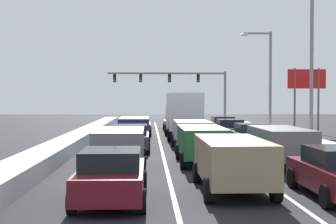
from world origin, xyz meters
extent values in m
plane|color=black|center=(0.00, 20.23, 0.00)|extent=(131.50, 131.50, 0.00)
cube|color=silver|center=(1.70, 25.29, 0.00)|extent=(0.14, 55.63, 0.01)
cube|color=silver|center=(-1.70, 25.29, 0.00)|extent=(0.14, 55.63, 0.01)
cube|color=white|center=(7.00, 25.29, 0.31)|extent=(1.28, 55.63, 0.62)
cube|color=white|center=(-7.00, 25.29, 0.36)|extent=(1.49, 55.63, 0.73)
cylinder|color=black|center=(2.29, 8.36, 0.33)|extent=(0.22, 0.66, 0.66)
cylinder|color=black|center=(2.29, 5.26, 0.33)|extent=(0.22, 0.66, 0.66)
cube|color=slate|center=(3.31, 13.68, 1.04)|extent=(1.95, 4.90, 1.25)
cube|color=black|center=(3.31, 11.27, 1.32)|extent=(1.56, 0.06, 0.55)
cube|color=red|center=(2.53, 11.28, 0.94)|extent=(0.20, 0.08, 0.28)
cube|color=red|center=(4.09, 11.28, 0.94)|extent=(0.20, 0.08, 0.28)
cylinder|color=black|center=(2.35, 15.38, 0.37)|extent=(0.25, 0.74, 0.74)
cylinder|color=black|center=(4.26, 15.38, 0.37)|extent=(0.25, 0.74, 0.74)
cylinder|color=black|center=(2.35, 11.98, 0.37)|extent=(0.25, 0.74, 0.74)
cylinder|color=black|center=(4.26, 11.98, 0.37)|extent=(0.25, 0.74, 0.74)
cube|color=#38383D|center=(3.50, 20.85, 0.63)|extent=(1.82, 4.50, 0.70)
cube|color=black|center=(3.50, 20.70, 1.23)|extent=(1.64, 2.20, 0.55)
cube|color=red|center=(2.80, 18.65, 0.75)|extent=(0.24, 0.08, 0.14)
cube|color=red|center=(4.19, 18.65, 0.75)|extent=(0.24, 0.08, 0.14)
cylinder|color=black|center=(2.61, 22.40, 0.33)|extent=(0.22, 0.66, 0.66)
cylinder|color=black|center=(4.39, 22.40, 0.33)|extent=(0.22, 0.66, 0.66)
cylinder|color=black|center=(2.61, 19.30, 0.33)|extent=(0.22, 0.66, 0.66)
cylinder|color=black|center=(4.39, 19.30, 0.33)|extent=(0.22, 0.66, 0.66)
cube|color=navy|center=(3.24, 26.87, 0.63)|extent=(1.82, 4.50, 0.70)
cube|color=black|center=(3.24, 26.72, 1.23)|extent=(1.64, 2.20, 0.55)
cube|color=red|center=(2.55, 24.67, 0.75)|extent=(0.24, 0.08, 0.14)
cube|color=red|center=(3.93, 24.67, 0.75)|extent=(0.24, 0.08, 0.14)
cylinder|color=black|center=(2.35, 28.42, 0.33)|extent=(0.22, 0.66, 0.66)
cylinder|color=black|center=(4.13, 28.42, 0.33)|extent=(0.22, 0.66, 0.66)
cylinder|color=black|center=(2.35, 25.32, 0.33)|extent=(0.22, 0.66, 0.66)
cylinder|color=black|center=(4.13, 25.32, 0.33)|extent=(0.22, 0.66, 0.66)
cube|color=maroon|center=(3.62, 32.65, 0.63)|extent=(1.82, 4.50, 0.70)
cube|color=black|center=(3.62, 32.50, 1.23)|extent=(1.64, 2.20, 0.55)
cube|color=red|center=(2.92, 30.45, 0.75)|extent=(0.24, 0.08, 0.14)
cube|color=red|center=(4.31, 30.45, 0.75)|extent=(0.24, 0.08, 0.14)
cylinder|color=black|center=(2.73, 34.20, 0.33)|extent=(0.22, 0.66, 0.66)
cylinder|color=black|center=(4.51, 34.20, 0.33)|extent=(0.22, 0.66, 0.66)
cylinder|color=black|center=(2.73, 31.10, 0.33)|extent=(0.22, 0.66, 0.66)
cylinder|color=black|center=(4.51, 31.10, 0.33)|extent=(0.22, 0.66, 0.66)
cube|color=#937F60|center=(0.20, 7.82, 1.04)|extent=(1.95, 4.90, 1.25)
cube|color=black|center=(0.20, 5.41, 1.32)|extent=(1.56, 0.06, 0.55)
cube|color=red|center=(-0.58, 5.42, 0.94)|extent=(0.20, 0.08, 0.28)
cube|color=red|center=(0.98, 5.42, 0.94)|extent=(0.20, 0.08, 0.28)
cylinder|color=black|center=(-0.75, 9.52, 0.37)|extent=(0.25, 0.74, 0.74)
cylinder|color=black|center=(1.16, 9.52, 0.37)|extent=(0.25, 0.74, 0.74)
cylinder|color=black|center=(-0.75, 6.12, 0.37)|extent=(0.25, 0.74, 0.74)
cylinder|color=black|center=(1.16, 6.12, 0.37)|extent=(0.25, 0.74, 0.74)
cube|color=#1E5633|center=(-0.05, 14.49, 1.04)|extent=(1.95, 4.90, 1.25)
cube|color=black|center=(-0.05, 12.08, 1.32)|extent=(1.56, 0.06, 0.55)
cube|color=red|center=(-0.83, 12.09, 0.94)|extent=(0.20, 0.08, 0.28)
cube|color=red|center=(0.73, 12.09, 0.94)|extent=(0.20, 0.08, 0.28)
cylinder|color=black|center=(-1.00, 16.19, 0.37)|extent=(0.25, 0.74, 0.74)
cylinder|color=black|center=(0.91, 16.19, 0.37)|extent=(0.25, 0.74, 0.74)
cylinder|color=black|center=(-1.00, 12.79, 0.37)|extent=(0.25, 0.74, 0.74)
cylinder|color=black|center=(0.91, 12.79, 0.37)|extent=(0.25, 0.74, 0.74)
cube|color=#B7BABF|center=(0.04, 20.89, 1.04)|extent=(1.95, 4.90, 1.25)
cube|color=black|center=(0.04, 18.48, 1.32)|extent=(1.56, 0.06, 0.55)
cube|color=red|center=(-0.74, 18.49, 0.94)|extent=(0.20, 0.08, 0.28)
cube|color=red|center=(0.82, 18.49, 0.94)|extent=(0.20, 0.08, 0.28)
cylinder|color=black|center=(-0.92, 22.59, 0.37)|extent=(0.25, 0.74, 0.74)
cylinder|color=black|center=(0.99, 22.59, 0.37)|extent=(0.25, 0.74, 0.74)
cylinder|color=black|center=(-0.92, 19.19, 0.37)|extent=(0.25, 0.74, 0.74)
cylinder|color=black|center=(0.99, 19.19, 0.37)|extent=(0.25, 0.74, 0.74)
cube|color=silver|center=(0.10, 31.25, 1.56)|extent=(2.35, 2.20, 2.00)
cube|color=silver|center=(0.10, 27.65, 2.06)|extent=(2.35, 5.00, 2.60)
cylinder|color=black|center=(-1.03, 31.55, 0.46)|extent=(0.28, 0.92, 0.92)
cylinder|color=black|center=(1.22, 31.55, 0.46)|extent=(0.28, 0.92, 0.92)
cylinder|color=black|center=(-1.03, 26.15, 0.46)|extent=(0.28, 0.92, 0.92)
cylinder|color=black|center=(1.22, 26.15, 0.46)|extent=(0.28, 0.92, 0.92)
cube|color=black|center=(-0.13, 37.12, 0.63)|extent=(1.82, 4.50, 0.70)
cube|color=black|center=(-0.13, 36.97, 1.23)|extent=(1.64, 2.20, 0.55)
cube|color=red|center=(-0.82, 34.92, 0.75)|extent=(0.24, 0.08, 0.14)
cube|color=red|center=(0.57, 34.92, 0.75)|extent=(0.24, 0.08, 0.14)
cylinder|color=black|center=(-1.02, 38.67, 0.33)|extent=(0.22, 0.66, 0.66)
cylinder|color=black|center=(0.76, 38.67, 0.33)|extent=(0.22, 0.66, 0.66)
cylinder|color=black|center=(-1.02, 35.57, 0.33)|extent=(0.22, 0.66, 0.66)
cylinder|color=black|center=(0.76, 35.57, 0.33)|extent=(0.22, 0.66, 0.66)
cube|color=maroon|center=(-3.50, 6.45, 0.63)|extent=(1.82, 4.50, 0.70)
cube|color=black|center=(-3.50, 6.30, 1.23)|extent=(1.64, 2.20, 0.55)
cube|color=red|center=(-4.20, 4.25, 0.75)|extent=(0.24, 0.08, 0.14)
cube|color=red|center=(-2.81, 4.25, 0.75)|extent=(0.24, 0.08, 0.14)
cylinder|color=black|center=(-4.39, 8.00, 0.33)|extent=(0.22, 0.66, 0.66)
cylinder|color=black|center=(-2.61, 8.00, 0.33)|extent=(0.22, 0.66, 0.66)
cylinder|color=black|center=(-4.39, 4.90, 0.33)|extent=(0.22, 0.66, 0.66)
cylinder|color=black|center=(-2.61, 4.90, 0.33)|extent=(0.22, 0.66, 0.66)
cube|color=slate|center=(-3.64, 12.96, 1.04)|extent=(1.95, 4.90, 1.25)
cube|color=black|center=(-3.64, 10.55, 1.32)|extent=(1.56, 0.06, 0.55)
cube|color=red|center=(-4.42, 10.56, 0.94)|extent=(0.20, 0.08, 0.28)
cube|color=red|center=(-2.86, 10.56, 0.94)|extent=(0.20, 0.08, 0.28)
cylinder|color=black|center=(-4.59, 14.66, 0.37)|extent=(0.25, 0.74, 0.74)
cylinder|color=black|center=(-2.68, 14.66, 0.37)|extent=(0.25, 0.74, 0.74)
cylinder|color=black|center=(-4.59, 11.26, 0.37)|extent=(0.25, 0.74, 0.74)
cylinder|color=black|center=(-2.68, 11.26, 0.37)|extent=(0.25, 0.74, 0.74)
cube|color=#38383D|center=(-3.37, 19.96, 0.63)|extent=(1.82, 4.50, 0.70)
cube|color=black|center=(-3.37, 19.81, 1.23)|extent=(1.64, 2.20, 0.55)
cube|color=red|center=(-4.06, 17.76, 0.75)|extent=(0.24, 0.08, 0.14)
cube|color=red|center=(-2.68, 17.76, 0.75)|extent=(0.24, 0.08, 0.14)
cylinder|color=black|center=(-4.26, 21.51, 0.33)|extent=(0.22, 0.66, 0.66)
cylinder|color=black|center=(-2.48, 21.51, 0.33)|extent=(0.22, 0.66, 0.66)
cylinder|color=black|center=(-4.26, 18.41, 0.33)|extent=(0.22, 0.66, 0.66)
cylinder|color=black|center=(-2.48, 18.41, 0.33)|extent=(0.22, 0.66, 0.66)
cube|color=navy|center=(-3.43, 25.98, 1.04)|extent=(1.95, 4.90, 1.25)
cube|color=black|center=(-3.43, 23.57, 1.32)|extent=(1.56, 0.06, 0.55)
cube|color=red|center=(-4.21, 23.58, 0.94)|extent=(0.20, 0.08, 0.28)
cube|color=red|center=(-2.65, 23.58, 0.94)|extent=(0.20, 0.08, 0.28)
cylinder|color=black|center=(-4.38, 27.68, 0.37)|extent=(0.25, 0.74, 0.74)
cylinder|color=black|center=(-2.47, 27.68, 0.37)|extent=(0.25, 0.74, 0.74)
cylinder|color=black|center=(-4.38, 24.28, 0.37)|extent=(0.25, 0.74, 0.74)
cylinder|color=black|center=(-2.47, 24.28, 0.37)|extent=(0.25, 0.74, 0.74)
cube|color=maroon|center=(-3.24, 32.07, 0.63)|extent=(1.82, 4.50, 0.70)
cube|color=black|center=(-3.24, 31.92, 1.23)|extent=(1.64, 2.20, 0.55)
cube|color=red|center=(-3.93, 29.87, 0.75)|extent=(0.24, 0.08, 0.14)
cube|color=red|center=(-2.55, 29.87, 0.75)|extent=(0.24, 0.08, 0.14)
cylinder|color=black|center=(-4.13, 33.62, 0.33)|extent=(0.22, 0.66, 0.66)
cylinder|color=black|center=(-2.35, 33.62, 0.33)|extent=(0.22, 0.66, 0.66)
cylinder|color=black|center=(-4.13, 30.52, 0.33)|extent=(0.22, 0.66, 0.66)
cylinder|color=black|center=(-2.35, 30.52, 0.33)|extent=(0.22, 0.66, 0.66)
cylinder|color=slate|center=(6.60, 50.58, 3.10)|extent=(0.28, 0.28, 6.20)
cube|color=slate|center=(-0.33, 50.58, 5.95)|extent=(13.86, 0.20, 0.20)
cube|color=black|center=(3.40, 50.58, 5.38)|extent=(0.34, 0.34, 0.95)
sphere|color=#4C0A0A|center=(3.40, 50.39, 5.66)|extent=(0.22, 0.22, 0.22)
sphere|color=#593F0C|center=(3.40, 50.39, 5.38)|extent=(0.22, 0.22, 0.22)
sphere|color=green|center=(3.40, 50.39, 5.09)|extent=(0.22, 0.22, 0.22)
cube|color=black|center=(0.00, 50.58, 5.38)|extent=(0.34, 0.34, 0.95)
sphere|color=#4C0A0A|center=(0.00, 50.39, 5.66)|extent=(0.22, 0.22, 0.22)
sphere|color=#593F0C|center=(0.00, 50.39, 5.38)|extent=(0.22, 0.22, 0.22)
sphere|color=green|center=(0.00, 50.39, 5.09)|extent=(0.22, 0.22, 0.22)
cube|color=black|center=(-3.40, 50.58, 5.38)|extent=(0.34, 0.34, 0.95)
sphere|color=#4C0A0A|center=(-3.40, 50.39, 5.66)|extent=(0.22, 0.22, 0.22)
sphere|color=#593F0C|center=(-3.40, 50.39, 5.38)|extent=(0.22, 0.22, 0.22)
sphere|color=green|center=(-3.40, 50.39, 5.09)|extent=(0.22, 0.22, 0.22)
cube|color=black|center=(-6.46, 50.58, 5.38)|extent=(0.34, 0.34, 0.95)
sphere|color=#4C0A0A|center=(-6.46, 50.39, 5.66)|extent=(0.22, 0.22, 0.22)
sphere|color=#593F0C|center=(-6.46, 50.39, 5.38)|extent=(0.22, 0.22, 0.22)
sphere|color=green|center=(-6.46, 50.39, 5.09)|extent=(0.22, 0.22, 0.22)
cylinder|color=gray|center=(7.70, 22.76, 4.75)|extent=(0.22, 0.22, 9.50)
cylinder|color=gray|center=(7.62, 32.88, 4.25)|extent=(0.22, 0.22, 8.50)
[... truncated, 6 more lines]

